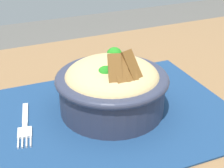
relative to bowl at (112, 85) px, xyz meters
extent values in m
cube|color=olive|center=(-0.01, 0.02, -0.07)|extent=(1.31, 0.78, 0.04)
cube|color=navy|center=(0.02, 0.01, -0.05)|extent=(0.46, 0.33, 0.00)
cylinder|color=#2D3347|center=(0.00, 0.00, -0.01)|extent=(0.18, 0.18, 0.07)
torus|color=#2D3347|center=(0.00, 0.00, 0.01)|extent=(0.19, 0.19, 0.01)
ellipsoid|color=tan|center=(0.00, 0.00, 0.01)|extent=(0.16, 0.16, 0.06)
sphere|color=#22801D|center=(0.00, 0.02, 0.03)|extent=(0.04, 0.04, 0.04)
sphere|color=#22801D|center=(0.02, 0.02, 0.03)|extent=(0.03, 0.03, 0.03)
sphere|color=#22801D|center=(-0.03, -0.05, 0.03)|extent=(0.03, 0.03, 0.03)
cylinder|color=orange|center=(0.01, -0.03, 0.03)|extent=(0.02, 0.04, 0.01)
cylinder|color=orange|center=(-0.02, 0.01, 0.03)|extent=(0.04, 0.02, 0.01)
cylinder|color=orange|center=(-0.04, 0.00, 0.03)|extent=(0.01, 0.03, 0.01)
cube|color=brown|center=(0.01, 0.04, 0.04)|extent=(0.03, 0.04, 0.06)
cube|color=brown|center=(0.00, 0.05, 0.04)|extent=(0.02, 0.04, 0.05)
cube|color=brown|center=(-0.01, 0.05, 0.04)|extent=(0.02, 0.04, 0.05)
cube|color=brown|center=(-0.02, 0.04, 0.04)|extent=(0.03, 0.05, 0.06)
cube|color=silver|center=(0.14, -0.05, -0.05)|extent=(0.02, 0.06, 0.00)
cube|color=silver|center=(0.15, -0.01, -0.05)|extent=(0.01, 0.01, 0.00)
cube|color=silver|center=(0.15, 0.01, -0.05)|extent=(0.03, 0.03, 0.00)
cube|color=silver|center=(0.17, 0.03, -0.05)|extent=(0.01, 0.02, 0.00)
cube|color=silver|center=(0.16, 0.03, -0.05)|extent=(0.01, 0.02, 0.00)
cube|color=silver|center=(0.15, 0.03, -0.05)|extent=(0.01, 0.02, 0.00)
cube|color=silver|center=(0.15, 0.03, -0.05)|extent=(0.01, 0.02, 0.00)
camera|label=1|loc=(0.20, 0.44, 0.26)|focal=52.27mm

